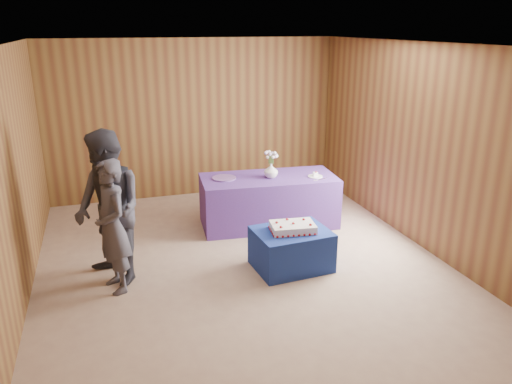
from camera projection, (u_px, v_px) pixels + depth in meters
name	position (u px, v px, depth m)	size (l,w,h in m)	color
ground	(243.00, 265.00, 6.34)	(6.00, 6.00, 0.00)	tan
room_shell	(242.00, 125.00, 5.76)	(5.04, 6.04, 2.72)	brown
cake_table	(291.00, 249.00, 6.20)	(0.90, 0.70, 0.50)	navy
serving_table	(269.00, 201.00, 7.53)	(2.00, 0.90, 0.75)	#523188
sheet_cake	(293.00, 227.00, 6.10)	(0.60, 0.45, 0.13)	white
vase	(271.00, 171.00, 7.35)	(0.21, 0.21, 0.21)	silver
flower_spray	(271.00, 155.00, 7.27)	(0.21, 0.21, 0.16)	#3C722D
platter	(224.00, 178.00, 7.33)	(0.35, 0.35, 0.02)	#6F4B97
plate	(315.00, 176.00, 7.42)	(0.22, 0.22, 0.01)	white
cake_slice	(315.00, 174.00, 7.41)	(0.07, 0.06, 0.08)	white
knife	(320.00, 179.00, 7.29)	(0.26, 0.02, 0.00)	silver
guest_left	(112.00, 227.00, 5.54)	(0.56, 0.37, 1.54)	#3C3B46
guest_right	(109.00, 209.00, 5.68)	(0.88, 0.69, 1.82)	#30303A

